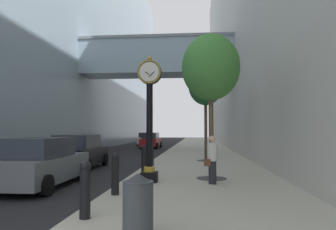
# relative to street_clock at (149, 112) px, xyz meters

# --- Properties ---
(ground_plane) EXTENTS (110.00, 110.00, 0.00)m
(ground_plane) POSITION_rel_street_clock_xyz_m (-1.00, 19.36, -2.54)
(ground_plane) COLOR black
(ground_plane) RESTS_ON ground
(sidewalk_right) EXTENTS (5.80, 80.00, 0.14)m
(sidewalk_right) POSITION_rel_street_clock_xyz_m (1.90, 22.36, -2.47)
(sidewalk_right) COLOR #ADA593
(sidewalk_right) RESTS_ON ground
(building_block_left) EXTENTS (22.65, 80.00, 29.36)m
(building_block_left) POSITION_rel_street_clock_xyz_m (-12.98, 22.32, 12.09)
(building_block_left) COLOR #93A8B7
(building_block_left) RESTS_ON ground
(building_block_right) EXTENTS (9.00, 80.00, 29.61)m
(building_block_right) POSITION_rel_street_clock_xyz_m (9.30, 22.36, 12.26)
(building_block_right) COLOR #B7B2A8
(building_block_right) RESTS_ON ground
(street_clock) EXTENTS (0.84, 0.55, 4.38)m
(street_clock) POSITION_rel_street_clock_xyz_m (0.00, 0.00, 0.00)
(street_clock) COLOR black
(street_clock) RESTS_ON sidewalk_right
(bollard_nearest) EXTENTS (0.23, 0.23, 1.17)m
(bollard_nearest) POSITION_rel_street_clock_xyz_m (-0.62, -4.60, -1.80)
(bollard_nearest) COLOR black
(bollard_nearest) RESTS_ON sidewalk_right
(bollard_second) EXTENTS (0.23, 0.23, 1.17)m
(bollard_second) POSITION_rel_street_clock_xyz_m (-0.62, -2.23, -1.80)
(bollard_second) COLOR black
(bollard_second) RESTS_ON sidewalk_right
(bollard_fourth) EXTENTS (0.23, 0.23, 1.17)m
(bollard_fourth) POSITION_rel_street_clock_xyz_m (-0.62, 2.52, -1.80)
(bollard_fourth) COLOR black
(bollard_fourth) RESTS_ON sidewalk_right
(bollard_fifth) EXTENTS (0.23, 0.23, 1.17)m
(bollard_fifth) POSITION_rel_street_clock_xyz_m (-0.62, 4.89, -1.80)
(bollard_fifth) COLOR black
(bollard_fifth) RESTS_ON sidewalk_right
(street_tree_near) EXTENTS (2.18, 2.18, 5.40)m
(street_tree_near) POSITION_rel_street_clock_xyz_m (2.17, 0.97, 1.72)
(street_tree_near) COLOR #333335
(street_tree_near) RESTS_ON sidewalk_right
(street_tree_mid_near) EXTENTS (2.03, 2.03, 5.61)m
(street_tree_mid_near) POSITION_rel_street_clock_xyz_m (2.17, 7.88, 1.99)
(street_tree_mid_near) COLOR #333335
(street_tree_mid_near) RESTS_ON sidewalk_right
(trash_bin) EXTENTS (0.53, 0.53, 1.05)m
(trash_bin) POSITION_rel_street_clock_xyz_m (0.64, -5.55, -1.87)
(trash_bin) COLOR #383D42
(trash_bin) RESTS_ON sidewalk_right
(pedestrian_walking) EXTENTS (0.52, 0.49, 1.60)m
(pedestrian_walking) POSITION_rel_street_clock_xyz_m (2.15, -0.21, -1.57)
(pedestrian_walking) COLOR #23232D
(pedestrian_walking) RESTS_ON sidewalk_right
(car_black_near) EXTENTS (2.20, 4.44, 1.70)m
(car_black_near) POSITION_rel_street_clock_xyz_m (-4.24, 4.46, -1.72)
(car_black_near) COLOR black
(car_black_near) RESTS_ON ground
(car_red_mid) EXTENTS (2.00, 4.62, 1.68)m
(car_red_mid) POSITION_rel_street_clock_xyz_m (-3.33, 23.12, -1.73)
(car_red_mid) COLOR #AD191E
(car_red_mid) RESTS_ON ground
(car_grey_far) EXTENTS (2.06, 4.46, 1.67)m
(car_grey_far) POSITION_rel_street_clock_xyz_m (-3.63, -0.57, -1.73)
(car_grey_far) COLOR slate
(car_grey_far) RESTS_ON ground
(car_white_trailing) EXTENTS (2.00, 4.45, 1.63)m
(car_white_trailing) POSITION_rel_street_clock_xyz_m (-4.79, 29.26, -1.75)
(car_white_trailing) COLOR silver
(car_white_trailing) RESTS_ON ground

